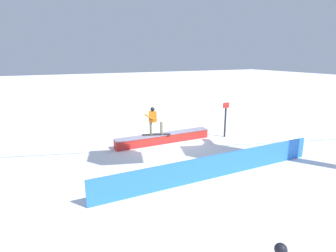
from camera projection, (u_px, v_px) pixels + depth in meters
ground_plane at (164, 143)px, 14.97m from camera, size 120.00×120.00×0.00m
grind_box at (163, 139)px, 14.92m from camera, size 5.35×0.76×0.50m
snowboarder at (154, 120)px, 14.45m from camera, size 1.51×0.77×1.48m
safety_fence at (216, 166)px, 10.62m from camera, size 9.78×0.34×0.92m
trail_marker at (225, 119)px, 15.80m from camera, size 0.40×0.10×1.99m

